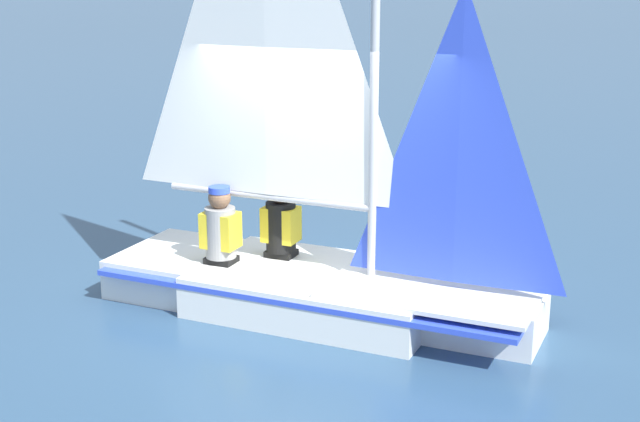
% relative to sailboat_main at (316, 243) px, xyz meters
% --- Properties ---
extents(ground_plane, '(260.00, 260.00, 0.00)m').
position_rel_sailboat_main_xyz_m(ground_plane, '(-0.04, -0.00, -0.67)').
color(ground_plane, '#2D4C6B').
extents(sailboat_main, '(4.35, 1.77, 4.95)m').
position_rel_sailboat_main_xyz_m(sailboat_main, '(0.00, 0.00, 0.00)').
color(sailboat_main, white).
rests_on(sailboat_main, ground_plane).
extents(sailor_helm, '(0.36, 0.32, 1.16)m').
position_rel_sailboat_main_xyz_m(sailor_helm, '(0.53, -0.23, -0.04)').
color(sailor_helm, black).
rests_on(sailor_helm, ground_plane).
extents(sailor_crew, '(0.36, 0.32, 1.16)m').
position_rel_sailboat_main_xyz_m(sailor_crew, '(0.94, 0.23, -0.04)').
color(sailor_crew, black).
rests_on(sailor_crew, ground_plane).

